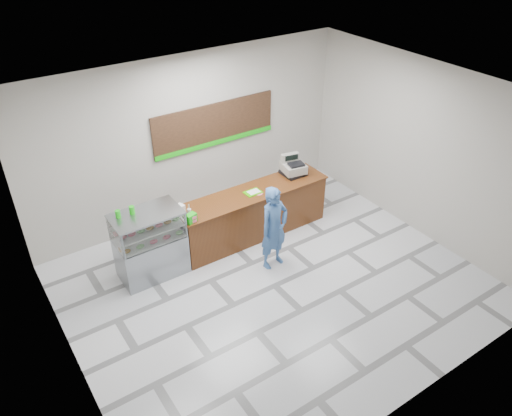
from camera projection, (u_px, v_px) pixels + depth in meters
floor at (275, 286)px, 9.03m from camera, size 7.00×7.00×0.00m
back_wall at (191, 139)px, 10.17m from camera, size 7.00×0.00×7.00m
ceiling at (280, 101)px, 7.13m from camera, size 7.00×7.00×0.00m
sales_counter at (253, 213)px, 10.09m from camera, size 3.26×0.76×1.03m
display_case at (150, 244)px, 8.96m from camera, size 1.22×0.72×1.33m
menu_board at (215, 125)px, 10.30m from camera, size 2.80×0.06×0.90m
cash_register at (293, 167)px, 10.33m from camera, size 0.52×0.54×0.42m
card_terminal at (292, 177)px, 10.28m from camera, size 0.14×0.18×0.04m
serving_tray at (253, 192)px, 9.77m from camera, size 0.34×0.25×0.02m
napkin_box at (180, 208)px, 9.19m from camera, size 0.18×0.18×0.12m
straw_cup at (189, 212)px, 9.11m from camera, size 0.07×0.07×0.11m
promo_box at (191, 218)px, 8.87m from camera, size 0.22×0.17×0.17m
donut_decal at (258, 193)px, 9.75m from camera, size 0.17×0.17×0.00m
green_cup_left at (118, 214)px, 8.47m from camera, size 0.09×0.09×0.14m
green_cup_right at (132, 210)px, 8.57m from camera, size 0.09×0.09×0.15m
customer at (274, 228)px, 9.11m from camera, size 0.65×0.47×1.66m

